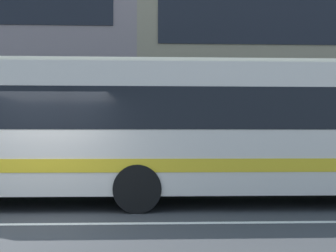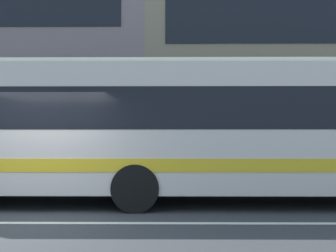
% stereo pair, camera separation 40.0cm
% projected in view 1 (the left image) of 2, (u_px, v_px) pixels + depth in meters
% --- Properties ---
extents(ground_plane, '(160.00, 160.00, 0.00)m').
position_uv_depth(ground_plane, '(30.00, 224.00, 6.77)').
color(ground_plane, '#353739').
extents(lane_centre_line, '(60.00, 0.16, 0.01)m').
position_uv_depth(lane_centre_line, '(30.00, 224.00, 6.77)').
color(lane_centre_line, silver).
rests_on(lane_centre_line, ground_plane).
extents(hedge_row_far, '(17.27, 1.10, 0.85)m').
position_uv_depth(hedge_row_far, '(67.00, 173.00, 12.41)').
color(hedge_row_far, '#265922').
rests_on(hedge_row_far, ground_plane).
extents(transit_bus, '(12.01, 2.64, 3.27)m').
position_uv_depth(transit_bus, '(171.00, 127.00, 9.11)').
color(transit_bus, beige).
rests_on(transit_bus, ground_plane).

